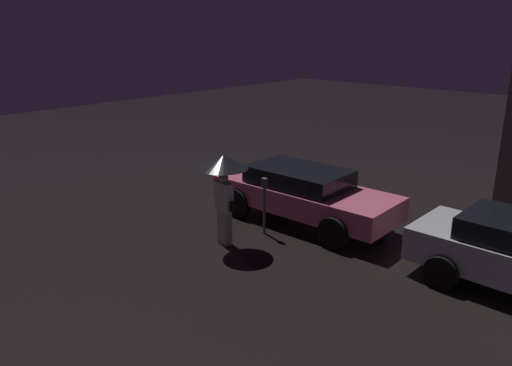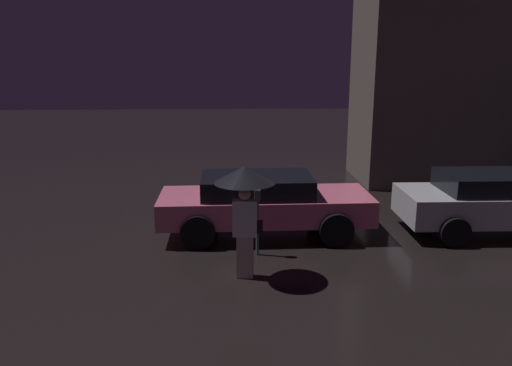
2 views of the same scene
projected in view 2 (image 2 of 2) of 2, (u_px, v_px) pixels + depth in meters
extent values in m
cube|color=#564C47|center=(472.00, 34.00, 15.18)|extent=(6.68, 3.00, 9.05)
cube|color=#DB6684|center=(265.00, 206.00, 10.95)|extent=(4.61, 1.76, 0.56)
cube|color=black|center=(257.00, 185.00, 10.82)|extent=(2.40, 1.52, 0.42)
cylinder|color=black|center=(322.00, 206.00, 11.90)|extent=(0.71, 0.22, 0.71)
cylinder|color=black|center=(336.00, 230.00, 10.26)|extent=(0.71, 0.22, 0.71)
cylinder|color=black|center=(203.00, 208.00, 11.77)|extent=(0.71, 0.22, 0.71)
cylinder|color=black|center=(198.00, 232.00, 10.13)|extent=(0.71, 0.22, 0.71)
cube|color=#B7B7BF|center=(498.00, 205.00, 11.04)|extent=(4.30, 1.72, 0.64)
cube|color=black|center=(493.00, 182.00, 10.91)|extent=(2.24, 1.50, 0.40)
cylinder|color=black|center=(424.00, 209.00, 11.86)|extent=(0.63, 0.22, 0.63)
cylinder|color=black|center=(455.00, 232.00, 10.25)|extent=(0.63, 0.22, 0.63)
cube|color=beige|center=(245.00, 256.00, 8.81)|extent=(0.31, 0.22, 0.77)
cube|color=white|center=(245.00, 218.00, 8.64)|extent=(0.44, 0.23, 0.65)
sphere|color=tan|center=(245.00, 194.00, 8.53)|extent=(0.21, 0.21, 0.21)
cylinder|color=black|center=(245.00, 204.00, 8.58)|extent=(0.02, 0.02, 0.76)
cone|color=black|center=(245.00, 174.00, 8.45)|extent=(1.06, 1.06, 0.29)
cube|color=black|center=(258.00, 227.00, 8.69)|extent=(0.17, 0.11, 0.22)
cylinder|color=#4C5154|center=(257.00, 228.00, 9.77)|extent=(0.06, 0.06, 1.12)
cube|color=#4C5154|center=(257.00, 195.00, 9.61)|extent=(0.12, 0.10, 0.22)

